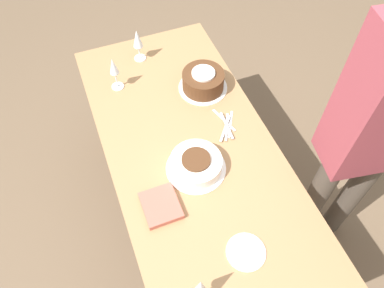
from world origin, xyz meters
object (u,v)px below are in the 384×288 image
object	(u,v)px
cake_front_chocolate	(203,81)
wine_glass_near	(138,40)
wine_glass_far	(114,68)
cake_center_white	(196,164)
wine_glass_extra	(200,287)
person_cutting	(382,124)

from	to	relation	value
cake_front_chocolate	wine_glass_near	xyz separation A→B (m)	(0.34, 0.25, 0.08)
wine_glass_far	wine_glass_near	bearing A→B (deg)	-45.73
cake_center_white	wine_glass_extra	xyz separation A→B (m)	(-0.52, 0.19, 0.09)
cake_front_chocolate	wine_glass_far	xyz separation A→B (m)	(0.17, 0.42, 0.08)
cake_front_chocolate	wine_glass_extra	bearing A→B (deg)	157.24
cake_center_white	wine_glass_near	xyz separation A→B (m)	(0.80, 0.03, 0.09)
cake_front_chocolate	person_cutting	bearing A→B (deg)	-144.83
wine_glass_near	person_cutting	xyz separation A→B (m)	(-1.03, -0.73, 0.15)
cake_center_white	cake_front_chocolate	xyz separation A→B (m)	(0.46, -0.22, 0.02)
cake_center_white	wine_glass_far	world-z (taller)	wine_glass_far
wine_glass_extra	wine_glass_near	bearing A→B (deg)	-7.08
wine_glass_near	person_cutting	bearing A→B (deg)	-144.62
cake_front_chocolate	wine_glass_extra	size ratio (longest dim) A/B	1.29
wine_glass_extra	wine_glass_far	bearing A→B (deg)	0.55
wine_glass_far	wine_glass_extra	world-z (taller)	wine_glass_extra
cake_center_white	person_cutting	distance (m)	0.78
wine_glass_far	wine_glass_extra	distance (m)	1.15
cake_front_chocolate	person_cutting	distance (m)	0.88
cake_front_chocolate	wine_glass_far	size ratio (longest dim) A/B	1.33
wine_glass_near	person_cutting	world-z (taller)	person_cutting
wine_glass_near	wine_glass_extra	bearing A→B (deg)	172.92
cake_center_white	person_cutting	world-z (taller)	person_cutting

